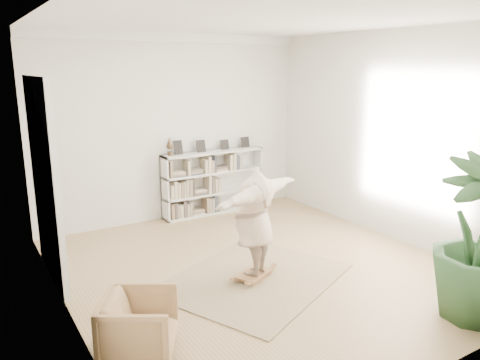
{
  "coord_description": "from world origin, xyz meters",
  "views": [
    {
      "loc": [
        -3.7,
        -5.47,
        2.98
      ],
      "look_at": [
        -0.09,
        0.4,
        1.3
      ],
      "focal_mm": 35.0,
      "sensor_mm": 36.0,
      "label": 1
    }
  ],
  "objects_px": {
    "person": "(254,219)",
    "rocker_board": "(254,275)",
    "bookshelf": "(213,183)",
    "armchair": "(140,326)"
  },
  "relations": [
    {
      "from": "armchair",
      "to": "rocker_board",
      "type": "height_order",
      "value": "armchair"
    },
    {
      "from": "rocker_board",
      "to": "person",
      "type": "relative_size",
      "value": 0.32
    },
    {
      "from": "bookshelf",
      "to": "armchair",
      "type": "distance_m",
      "value": 5.04
    },
    {
      "from": "person",
      "to": "bookshelf",
      "type": "bearing_deg",
      "value": -132.29
    },
    {
      "from": "person",
      "to": "rocker_board",
      "type": "bearing_deg",
      "value": -69.04
    },
    {
      "from": "bookshelf",
      "to": "armchair",
      "type": "height_order",
      "value": "bookshelf"
    },
    {
      "from": "armchair",
      "to": "person",
      "type": "height_order",
      "value": "person"
    },
    {
      "from": "armchair",
      "to": "bookshelf",
      "type": "bearing_deg",
      "value": -5.95
    },
    {
      "from": "armchair",
      "to": "rocker_board",
      "type": "distance_m",
      "value": 2.23
    },
    {
      "from": "bookshelf",
      "to": "person",
      "type": "xyz_separation_m",
      "value": [
        -1.03,
        -3.11,
        0.28
      ]
    }
  ]
}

